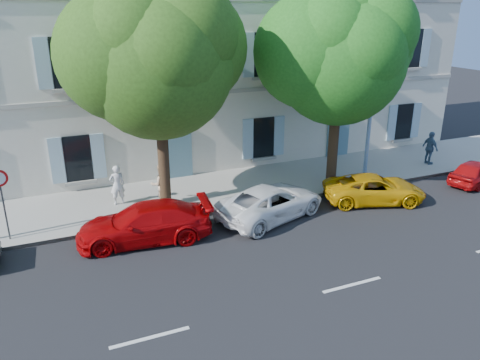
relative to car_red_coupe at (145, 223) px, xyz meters
name	(u,v)px	position (x,y,z in m)	size (l,w,h in m)	color
ground	(287,229)	(4.99, -1.16, -0.67)	(90.00, 90.00, 0.00)	black
sidewalk	(240,187)	(4.99, 3.29, -0.59)	(36.00, 4.50, 0.15)	#A09E96
kerb	(261,205)	(4.99, 1.12, -0.59)	(36.00, 0.16, 0.16)	#9E998E
building	(196,42)	(4.99, 9.04, 5.33)	(28.00, 7.00, 12.00)	beige
car_red_coupe	(145,223)	(0.00, 0.00, 0.00)	(1.87, 4.61, 1.34)	#A30406
car_white_coupe	(271,202)	(4.89, 0.04, -0.03)	(2.11, 4.57, 1.27)	white
car_yellow_supercar	(374,189)	(9.55, -0.27, -0.09)	(1.92, 4.15, 1.15)	#D59808
car_red_hatchback	(476,172)	(15.22, -0.31, -0.11)	(1.32, 3.29, 1.12)	#AA0A0C
tree_left	(158,64)	(1.37, 2.44, 5.08)	(5.61, 5.61, 8.69)	#3A2819
tree_right	(339,59)	(8.95, 2.05, 4.96)	(5.55, 5.55, 8.55)	#3A2819
road_sign	(1,190)	(-4.35, 1.65, 1.30)	(0.58, 0.10, 2.53)	#383A3D
street_lamp	(377,72)	(10.60, 1.60, 4.39)	(0.47, 1.86, 8.67)	#7293BF
pedestrian_a	(117,185)	(-0.37, 3.32, 0.30)	(0.60, 0.39, 1.64)	silver
pedestrian_b	(161,184)	(1.25, 2.67, 0.32)	(0.82, 0.64, 1.68)	tan
pedestrian_c	(430,148)	(15.05, 2.40, 0.32)	(0.98, 0.41, 1.68)	#45627E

